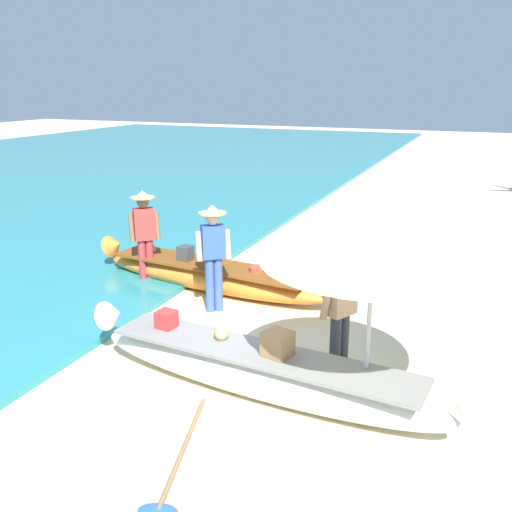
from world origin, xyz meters
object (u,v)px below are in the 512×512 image
object	(u,v)px
boat_orange_midground	(210,275)
person_vendor_assistant	(144,230)
person_vendor_hatted	(213,251)
person_tourist_customer	(341,309)
boat_white_foreground	(260,371)
patio_umbrella_large	(374,242)
paddle	(176,466)

from	to	relation	value
boat_orange_midground	person_vendor_assistant	world-z (taller)	person_vendor_assistant
person_vendor_hatted	person_tourist_customer	size ratio (longest dim) A/B	1.08
boat_white_foreground	patio_umbrella_large	size ratio (longest dim) A/B	2.06
boat_orange_midground	person_tourist_customer	xyz separation A→B (m)	(2.92, -2.18, 0.65)
boat_white_foreground	person_vendor_assistant	distance (m)	4.51
paddle	patio_umbrella_large	bearing A→B (deg)	48.75
patio_umbrella_large	paddle	xyz separation A→B (m)	(-1.45, -1.66, -1.97)
person_vendor_hatted	patio_umbrella_large	xyz separation A→B (m)	(2.90, -2.03, 0.98)
person_vendor_assistant	patio_umbrella_large	xyz separation A→B (m)	(4.65, -2.76, 1.00)
person_vendor_assistant	paddle	bearing A→B (deg)	-54.08
person_vendor_hatted	person_tourist_customer	bearing A→B (deg)	-28.99
person_vendor_assistant	paddle	distance (m)	5.54
person_vendor_assistant	person_vendor_hatted	bearing A→B (deg)	-22.40
boat_white_foreground	boat_orange_midground	bearing A→B (deg)	126.36
boat_orange_midground	paddle	world-z (taller)	boat_orange_midground
boat_white_foreground	patio_umbrella_large	bearing A→B (deg)	4.09
person_tourist_customer	person_vendor_assistant	world-z (taller)	person_vendor_assistant
person_vendor_hatted	patio_umbrella_large	world-z (taller)	patio_umbrella_large
boat_orange_midground	person_tourist_customer	distance (m)	3.70
boat_white_foreground	person_vendor_hatted	bearing A→B (deg)	128.17
boat_orange_midground	patio_umbrella_large	xyz separation A→B (m)	(3.41, -2.87, 1.73)
boat_orange_midground	paddle	distance (m)	4.94
person_tourist_customer	person_vendor_assistant	bearing A→B (deg)	153.69
person_tourist_customer	person_vendor_assistant	distance (m)	4.65
person_vendor_hatted	person_tourist_customer	distance (m)	2.76
boat_white_foreground	patio_umbrella_large	xyz separation A→B (m)	(1.23, 0.09, 1.69)
person_vendor_assistant	paddle	world-z (taller)	person_vendor_assistant
person_tourist_customer	paddle	distance (m)	2.70
boat_orange_midground	paddle	bearing A→B (deg)	-66.67
patio_umbrella_large	person_tourist_customer	bearing A→B (deg)	124.77
person_tourist_customer	paddle	xyz separation A→B (m)	(-0.97, -2.36, -0.89)
person_vendor_hatted	paddle	distance (m)	4.09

